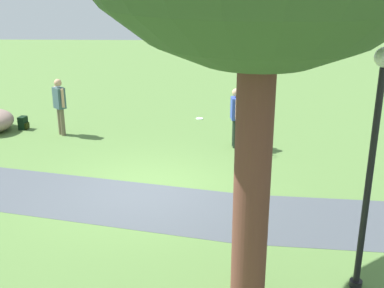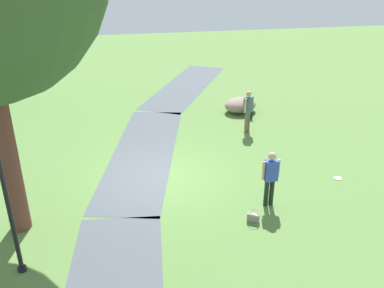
% 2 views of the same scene
% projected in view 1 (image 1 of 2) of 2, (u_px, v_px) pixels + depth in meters
% --- Properties ---
extents(ground_plane, '(48.00, 48.00, 0.00)m').
position_uv_depth(ground_plane, '(147.00, 190.00, 11.35)').
color(ground_plane, '#567B3C').
extents(footpath_segment_mid, '(8.27, 3.90, 0.01)m').
position_uv_depth(footpath_segment_mid, '(62.00, 195.00, 11.11)').
color(footpath_segment_mid, '#494F57').
rests_on(footpath_segment_mid, ground).
extents(lamp_post, '(0.28, 0.28, 3.77)m').
position_uv_depth(lamp_post, '(373.00, 149.00, 7.19)').
color(lamp_post, black).
rests_on(lamp_post, ground).
extents(woman_with_handbag, '(0.27, 0.52, 1.67)m').
position_uv_depth(woman_with_handbag, '(235.00, 114.00, 13.73)').
color(woman_with_handbag, black).
rests_on(woman_with_handbag, ground).
extents(man_near_boulder, '(0.42, 0.43, 1.69)m').
position_uv_depth(man_near_boulder, '(60.00, 103.00, 14.73)').
color(man_near_boulder, brown).
rests_on(man_near_boulder, ground).
extents(handbag_on_grass, '(0.37, 0.37, 0.31)m').
position_uv_depth(handbag_on_grass, '(263.00, 151.00, 13.36)').
color(handbag_on_grass, gray).
rests_on(handbag_on_grass, ground).
extents(backpack_by_boulder, '(0.30, 0.32, 0.40)m').
position_uv_depth(backpack_by_boulder, '(23.00, 123.00, 15.51)').
color(backpack_by_boulder, black).
rests_on(backpack_by_boulder, ground).
extents(frisbee_on_grass, '(0.25, 0.25, 0.02)m').
position_uv_depth(frisbee_on_grass, '(199.00, 119.00, 16.60)').
color(frisbee_on_grass, white).
rests_on(frisbee_on_grass, ground).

